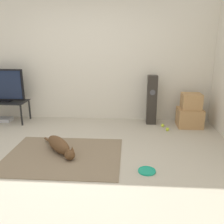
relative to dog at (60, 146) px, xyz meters
The scene contains 13 objects.
ground_plane 0.36m from the dog, 54.29° to the right, with size 12.00×12.00×0.00m, color #BCB29E.
wall_back 2.16m from the dog, 83.71° to the left, with size 8.00×0.06×2.55m.
area_rug 0.17m from the dog, 51.86° to the right, with size 1.73×1.37×0.01m.
dog is the anchor object (origin of this frame).
frisbee 1.40m from the dog, 20.33° to the right, with size 0.24×0.24×0.03m.
cardboard_box_lower 2.67m from the dog, 31.31° to the left, with size 0.48×0.43×0.37m.
cardboard_box_upper 2.70m from the dog, 31.16° to the left, with size 0.37×0.33×0.31m.
floor_speaker 2.19m from the dog, 45.16° to the left, with size 0.20×0.20×1.01m.
tv_stand 2.14m from the dog, 137.48° to the left, with size 0.95×0.49×0.45m.
tv 2.23m from the dog, 137.43° to the left, with size 0.90×0.20×0.67m.
tennis_ball_by_boxes 2.11m from the dog, 31.20° to the left, with size 0.07×0.07×0.07m.
tennis_ball_near_speaker 2.18m from the dog, 36.95° to the left, with size 0.07×0.07×0.07m.
game_console 2.18m from the dog, 137.95° to the left, with size 0.31×0.25×0.07m.
Camera 1 is at (0.85, -3.20, 1.71)m, focal length 40.00 mm.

